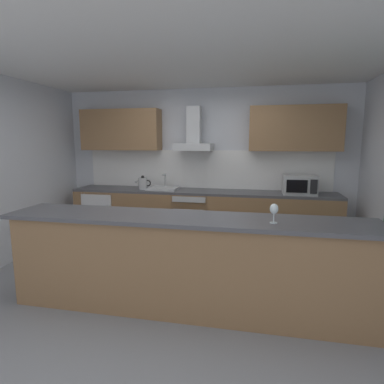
% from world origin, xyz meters
% --- Properties ---
extents(ground, '(5.99, 4.84, 0.02)m').
position_xyz_m(ground, '(0.00, 0.00, -0.01)').
color(ground, gray).
extents(ceiling, '(5.99, 4.84, 0.02)m').
position_xyz_m(ceiling, '(0.00, 0.00, 2.61)').
color(ceiling, white).
extents(wall_back, '(5.99, 0.12, 2.60)m').
position_xyz_m(wall_back, '(0.00, 1.98, 1.30)').
color(wall_back, silver).
rests_on(wall_back, ground).
extents(backsplash_tile, '(4.24, 0.02, 0.66)m').
position_xyz_m(backsplash_tile, '(0.00, 1.91, 1.23)').
color(backsplash_tile, white).
extents(counter_back, '(4.39, 0.60, 0.90)m').
position_xyz_m(counter_back, '(0.00, 1.60, 0.45)').
color(counter_back, olive).
rests_on(counter_back, ground).
extents(counter_island, '(3.66, 0.64, 0.98)m').
position_xyz_m(counter_island, '(0.23, -0.58, 0.50)').
color(counter_island, olive).
rests_on(counter_island, ground).
extents(upper_cabinets, '(4.33, 0.32, 0.70)m').
position_xyz_m(upper_cabinets, '(0.00, 1.75, 1.91)').
color(upper_cabinets, olive).
extents(oven, '(0.60, 0.62, 0.80)m').
position_xyz_m(oven, '(-0.15, 1.58, 0.46)').
color(oven, slate).
rests_on(oven, ground).
extents(refrigerator, '(0.58, 0.60, 0.85)m').
position_xyz_m(refrigerator, '(-1.76, 1.57, 0.43)').
color(refrigerator, white).
rests_on(refrigerator, ground).
extents(microwave, '(0.50, 0.38, 0.30)m').
position_xyz_m(microwave, '(1.55, 1.55, 1.05)').
color(microwave, '#B7BABC').
rests_on(microwave, counter_back).
extents(sink, '(0.50, 0.40, 0.26)m').
position_xyz_m(sink, '(-0.65, 1.59, 0.93)').
color(sink, silver).
rests_on(sink, counter_back).
extents(kettle, '(0.29, 0.15, 0.24)m').
position_xyz_m(kettle, '(-1.00, 1.54, 1.01)').
color(kettle, '#B7BABC').
rests_on(kettle, counter_back).
extents(range_hood, '(0.62, 0.45, 0.72)m').
position_xyz_m(range_hood, '(-0.15, 1.71, 1.79)').
color(range_hood, '#B7BABC').
extents(wine_glass, '(0.08, 0.08, 0.18)m').
position_xyz_m(wine_glass, '(1.06, -0.66, 1.10)').
color(wine_glass, silver).
rests_on(wine_glass, counter_island).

